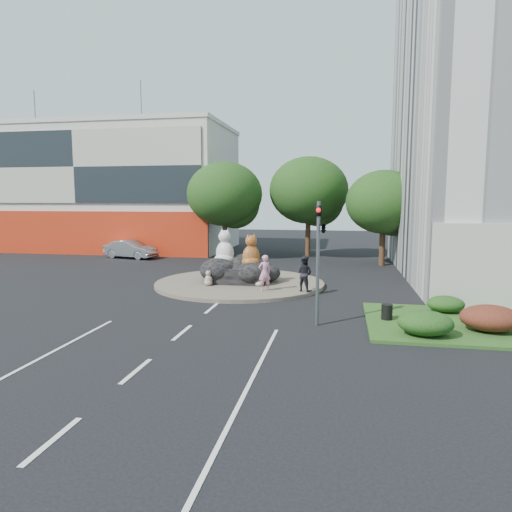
# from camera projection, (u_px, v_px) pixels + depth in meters

# --- Properties ---
(ground) EXTENTS (120.00, 120.00, 0.00)m
(ground) POSITION_uv_depth(u_px,v_px,m) (182.00, 333.00, 17.43)
(ground) COLOR black
(ground) RESTS_ON ground
(roundabout_island) EXTENTS (10.00, 10.00, 0.20)m
(roundabout_island) POSITION_uv_depth(u_px,v_px,m) (240.00, 283.00, 27.17)
(roundabout_island) COLOR brown
(roundabout_island) RESTS_ON ground
(rock_plinth) EXTENTS (3.20, 2.60, 0.90)m
(rock_plinth) POSITION_uv_depth(u_px,v_px,m) (240.00, 274.00, 27.10)
(rock_plinth) COLOR black
(rock_plinth) RESTS_ON roundabout_island
(shophouse_block) EXTENTS (25.20, 12.30, 17.40)m
(shophouse_block) POSITION_uv_depth(u_px,v_px,m) (108.00, 189.00, 47.20)
(shophouse_block) COLOR #BAB4A8
(shophouse_block) RESTS_ON ground
(grass_verge) EXTENTS (10.00, 6.00, 0.12)m
(grass_verge) POSITION_uv_depth(u_px,v_px,m) (495.00, 326.00, 18.14)
(grass_verge) COLOR #234617
(grass_verge) RESTS_ON ground
(tree_left) EXTENTS (6.46, 6.46, 8.27)m
(tree_left) POSITION_uv_depth(u_px,v_px,m) (226.00, 197.00, 39.02)
(tree_left) COLOR #382314
(tree_left) RESTS_ON ground
(tree_mid) EXTENTS (6.84, 6.84, 8.76)m
(tree_mid) POSITION_uv_depth(u_px,v_px,m) (309.00, 194.00, 39.65)
(tree_mid) COLOR #382314
(tree_mid) RESTS_ON ground
(tree_right) EXTENTS (5.70, 5.70, 7.30)m
(tree_right) POSITION_uv_depth(u_px,v_px,m) (384.00, 205.00, 34.76)
(tree_right) COLOR #382314
(tree_right) RESTS_ON ground
(hedge_near_green) EXTENTS (2.00, 1.60, 0.90)m
(hedge_near_green) POSITION_uv_depth(u_px,v_px,m) (425.00, 323.00, 16.68)
(hedge_near_green) COLOR #133310
(hedge_near_green) RESTS_ON grass_verge
(hedge_red) EXTENTS (2.20, 1.76, 0.99)m
(hedge_red) POSITION_uv_depth(u_px,v_px,m) (490.00, 318.00, 17.19)
(hedge_red) COLOR #441312
(hedge_red) RESTS_ON grass_verge
(hedge_back_green) EXTENTS (1.60, 1.28, 0.72)m
(hedge_back_green) POSITION_uv_depth(u_px,v_px,m) (446.00, 304.00, 20.12)
(hedge_back_green) COLOR #133310
(hedge_back_green) RESTS_ON grass_verge
(traffic_light) EXTENTS (0.44, 1.24, 5.00)m
(traffic_light) POSITION_uv_depth(u_px,v_px,m) (321.00, 236.00, 17.99)
(traffic_light) COLOR #595B60
(traffic_light) RESTS_ON ground
(street_lamp) EXTENTS (2.34, 0.22, 8.06)m
(street_lamp) POSITION_uv_depth(u_px,v_px,m) (486.00, 210.00, 22.32)
(street_lamp) COLOR #595B60
(street_lamp) RESTS_ON ground
(cat_white) EXTENTS (1.72, 1.64, 2.24)m
(cat_white) POSITION_uv_depth(u_px,v_px,m) (225.00, 247.00, 27.46)
(cat_white) COLOR beige
(cat_white) RESTS_ON rock_plinth
(cat_tabby) EXTENTS (1.58, 1.54, 2.00)m
(cat_tabby) POSITION_uv_depth(u_px,v_px,m) (251.00, 251.00, 26.52)
(cat_tabby) COLOR #AB6023
(cat_tabby) RESTS_ON rock_plinth
(kitten_calico) EXTENTS (0.58, 0.51, 0.89)m
(kitten_calico) POSITION_uv_depth(u_px,v_px,m) (208.00, 278.00, 25.91)
(kitten_calico) COLOR silver
(kitten_calico) RESTS_ON roundabout_island
(kitten_white) EXTENTS (0.57, 0.52, 0.83)m
(kitten_white) POSITION_uv_depth(u_px,v_px,m) (259.00, 279.00, 25.74)
(kitten_white) COLOR beige
(kitten_white) RESTS_ON roundabout_island
(pedestrian_pink) EXTENTS (0.84, 0.78, 1.93)m
(pedestrian_pink) POSITION_uv_depth(u_px,v_px,m) (265.00, 273.00, 24.42)
(pedestrian_pink) COLOR #CD849C
(pedestrian_pink) RESTS_ON roundabout_island
(pedestrian_dark) EXTENTS (1.15, 1.05, 1.92)m
(pedestrian_dark) POSITION_uv_depth(u_px,v_px,m) (304.00, 273.00, 24.22)
(pedestrian_dark) COLOR black
(pedestrian_dark) RESTS_ON roundabout_island
(parked_car) EXTENTS (4.98, 2.66, 1.56)m
(parked_car) POSITION_uv_depth(u_px,v_px,m) (131.00, 249.00, 39.42)
(parked_car) COLOR #9A9CA1
(parked_car) RESTS_ON ground
(litter_bin) EXTENTS (0.57, 0.57, 0.63)m
(litter_bin) POSITION_uv_depth(u_px,v_px,m) (387.00, 312.00, 18.89)
(litter_bin) COLOR black
(litter_bin) RESTS_ON grass_verge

